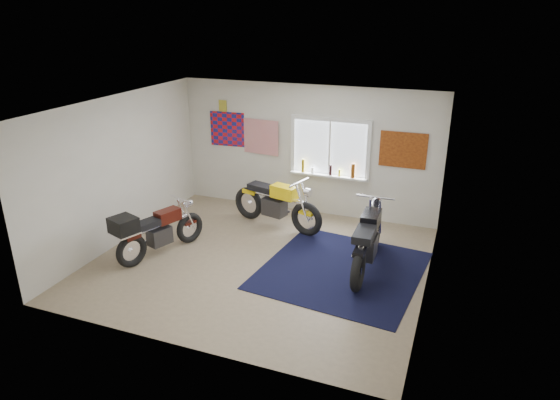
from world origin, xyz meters
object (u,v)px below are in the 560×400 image
at_px(navy_rug, 342,270).
at_px(maroon_tourer, 154,231).
at_px(yellow_triumph, 276,204).
at_px(black_chrome_bike, 367,242).

distance_m(navy_rug, maroon_tourer, 3.30).
relative_size(navy_rug, maroon_tourer, 1.45).
height_order(navy_rug, maroon_tourer, maroon_tourer).
height_order(yellow_triumph, maroon_tourer, yellow_triumph).
bearing_deg(navy_rug, black_chrome_bike, 32.08).
relative_size(black_chrome_bike, maroon_tourer, 1.20).
height_order(black_chrome_bike, maroon_tourer, black_chrome_bike).
xyz_separation_m(yellow_triumph, black_chrome_bike, (2.04, -1.08, 0.02)).
distance_m(yellow_triumph, black_chrome_bike, 2.31).
bearing_deg(black_chrome_bike, navy_rug, 120.98).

